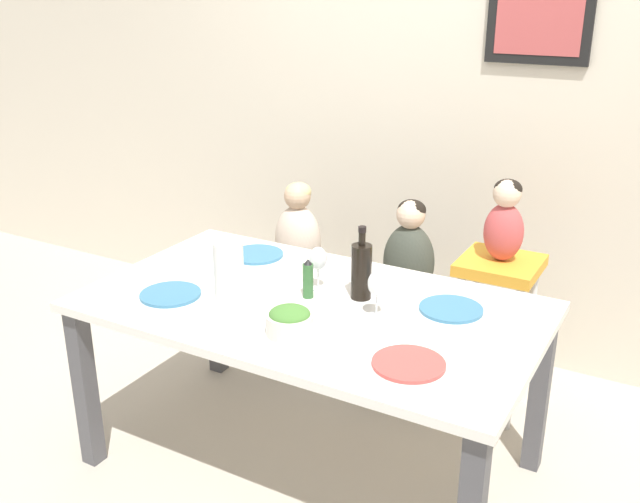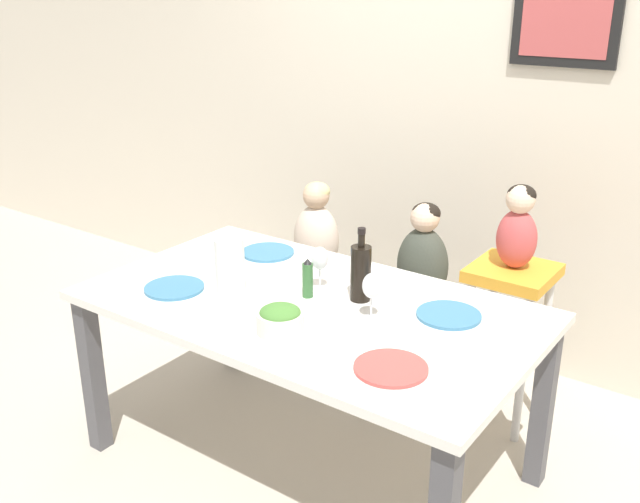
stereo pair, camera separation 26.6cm
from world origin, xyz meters
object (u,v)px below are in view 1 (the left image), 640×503
Objects in this scene: chair_far_left at (298,287)px; wine_glass_near at (377,285)px; chair_far_center at (406,312)px; paper_towel_roll at (229,270)px; person_child_center at (409,253)px; person_baby_right at (505,219)px; wine_glass_far at (318,260)px; chair_right_highchair at (497,295)px; dinner_plate_back_right at (451,309)px; person_child_left at (298,232)px; wine_bottle at (361,270)px; dinner_plate_back_left at (257,254)px; dinner_plate_front_right at (409,364)px; salad_bowl_large at (290,321)px; dinner_plate_front_left at (170,294)px.

wine_glass_near is (0.78, -0.74, 0.46)m from chair_far_left.
paper_towel_roll is (-0.37, -0.87, 0.45)m from chair_far_center.
person_child_center is at bearing 67.01° from paper_towel_roll.
person_baby_right is (1.02, 0.00, 0.53)m from chair_far_left.
person_child_center is 0.67m from wine_glass_far.
dinner_plate_back_right reaches higher than chair_right_highchair.
person_child_left is 1.66× the size of wine_bottle.
dinner_plate_back_left is (0.07, -0.46, 0.34)m from chair_far_left.
dinner_plate_front_right is at bearing -87.37° from dinner_plate_back_right.
paper_towel_roll reaches higher than chair_right_highchair.
person_child_center reaches higher than salad_bowl_large.
wine_glass_far reaches higher than dinner_plate_back_right.
chair_far_center is 0.67m from person_child_left.
paper_towel_roll reaches higher than chair_far_left.
dinner_plate_back_left is (-0.59, 0.17, -0.11)m from wine_bottle.
wine_bottle is 0.40m from salad_bowl_large.
wine_bottle is at bearing -43.67° from person_child_left.
chair_far_left is at bearing -90.00° from person_child_left.
salad_bowl_large is (0.58, -1.01, 0.39)m from chair_far_left.
dinner_plate_front_left is at bearing -154.42° from paper_towel_roll.
wine_glass_far is at bearing -172.49° from dinner_plate_back_right.
wine_glass_near is at bearing 131.53° from dinner_plate_front_right.
person_baby_right is (0.42, 0.00, 0.23)m from person_child_center.
wine_glass_near and wine_glass_far have the same top height.
person_baby_right reaches higher than wine_bottle.
wine_glass_far is 0.75× the size of dinner_plate_back_right.
dinner_plate_front_left is 1.00× the size of dinner_plate_front_right.
wine_glass_far is 0.75× the size of dinner_plate_front_left.
dinner_plate_back_left is at bearing 158.16° from wine_glass_near.
person_child_left is 0.47m from dinner_plate_back_left.
salad_bowl_large is (-0.44, -1.01, -0.14)m from person_baby_right.
dinner_plate_front_left is at bearing -135.84° from chair_right_highchair.
salad_bowl_large is 0.72× the size of dinner_plate_back_left.
wine_glass_near is (0.12, -0.11, 0.01)m from wine_bottle.
wine_glass_far is at bearing 145.08° from dinner_plate_front_right.
wine_glass_far is at bearing -23.44° from dinner_plate_back_left.
person_baby_right is 1.11m from salad_bowl_large.
chair_right_highchair is 3.15× the size of dinner_plate_front_right.
dinner_plate_back_right is 1.00× the size of dinner_plate_front_right.
person_child_center is 0.70m from dinner_plate_back_right.
dinner_plate_back_right reaches higher than chair_far_center.
person_child_left is 1.17m from salad_bowl_large.
wine_glass_near is at bearing -107.82° from person_baby_right.
wine_glass_far is (-0.12, -0.64, 0.16)m from person_child_center.
person_child_center reaches higher than chair_far_center.
chair_far_center is (0.60, 0.00, 0.00)m from chair_far_left.
person_child_center is at bearing 125.21° from dinner_plate_back_right.
dinner_plate_front_right is at bearing -0.25° from salad_bowl_large.
dinner_plate_back_left is at bearing 84.55° from dinner_plate_front_left.
paper_towel_roll is (-0.43, -0.24, -0.00)m from wine_bottle.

